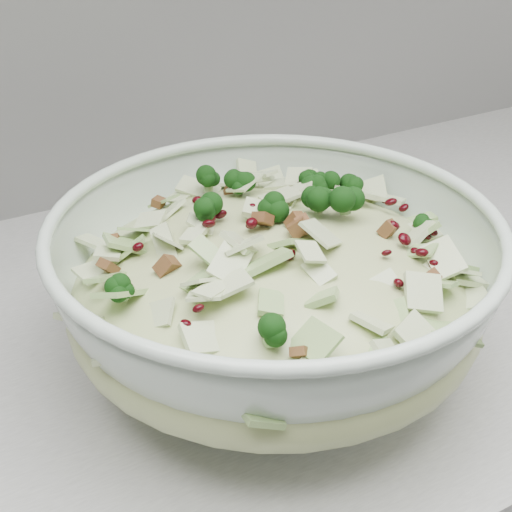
{
  "coord_description": "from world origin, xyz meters",
  "views": [
    {
      "loc": [
        0.11,
        1.2,
        1.28
      ],
      "look_at": [
        0.34,
        1.62,
        1.0
      ],
      "focal_mm": 50.0,
      "sensor_mm": 36.0,
      "label": 1
    }
  ],
  "objects": [
    {
      "name": "mixing_bowl",
      "position": [
        0.34,
        1.6,
        0.97
      ],
      "size": [
        0.41,
        0.41,
        0.14
      ],
      "rotation": [
        0.0,
        0.0,
        0.23
      ],
      "color": "silver",
      "rests_on": "counter"
    },
    {
      "name": "salad",
      "position": [
        0.34,
        1.6,
        0.99
      ],
      "size": [
        0.4,
        0.4,
        0.14
      ],
      "rotation": [
        0.0,
        0.0,
        0.33
      ],
      "color": "#AEB87E",
      "rests_on": "mixing_bowl"
    }
  ]
}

